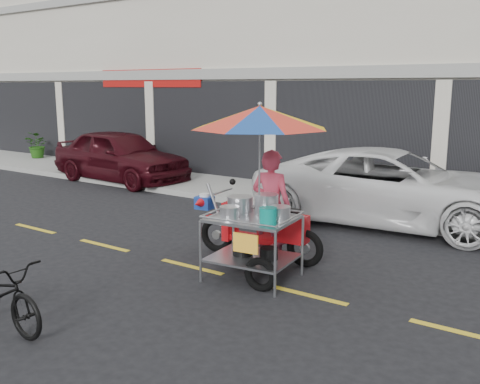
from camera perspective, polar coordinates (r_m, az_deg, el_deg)
The scene contains 8 objects.
ground at distance 7.40m, azimuth 7.09°, elevation -10.84°, with size 90.00×90.00×0.00m, color black.
sidewalk at distance 12.32m, azimuth 19.01°, elevation -2.00°, with size 45.00×3.00×0.15m, color gray.
centerline at distance 7.40m, azimuth 7.09°, elevation -10.81°, with size 42.00×0.10×0.01m, color gold.
maroon_sedan at distance 15.98m, azimuth -12.65°, elevation 3.81°, with size 1.82×4.52×1.54m, color black.
white_pickup at distance 11.20m, azimuth 15.92°, elevation 0.50°, with size 2.53×5.48×1.52m, color white.
plant_tall at distance 21.07m, azimuth -20.76°, elevation 4.73°, with size 0.87×0.75×0.97m, color #1E4B11.
plant_short at distance 18.87m, azimuth -16.46°, elevation 4.34°, with size 0.55×0.55×0.98m, color #1E4B11.
food_vendor_rig at distance 7.85m, azimuth 2.35°, elevation 2.75°, with size 2.70×2.15×2.57m.
Camera 1 is at (3.11, -6.11, 2.78)m, focal length 40.00 mm.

